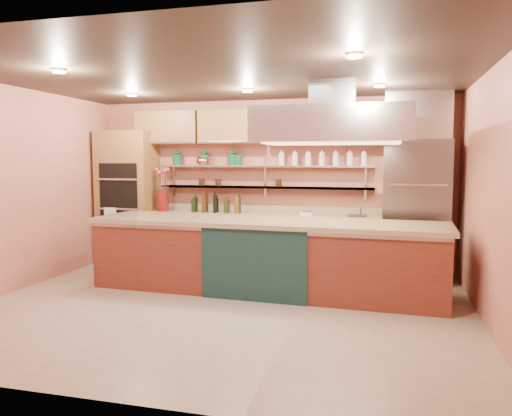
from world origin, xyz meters
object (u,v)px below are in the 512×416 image
(refrigerator, at_px, (415,210))
(kitchen_scale, at_px, (306,212))
(green_canister, at_px, (238,160))
(flower_vase, at_px, (163,201))
(island, at_px, (265,256))
(copper_kettle, at_px, (202,161))

(refrigerator, distance_m, kitchen_scale, 1.65)
(refrigerator, distance_m, green_canister, 2.96)
(flower_vase, bearing_deg, green_canister, 9.76)
(island, bearing_deg, flower_vase, 151.27)
(flower_vase, distance_m, green_canister, 1.47)
(refrigerator, bearing_deg, copper_kettle, 176.23)
(refrigerator, relative_size, copper_kettle, 11.18)
(refrigerator, xyz_separation_m, flower_vase, (-4.13, 0.01, 0.06))
(flower_vase, height_order, green_canister, green_canister)
(flower_vase, xyz_separation_m, green_canister, (1.28, 0.22, 0.70))
(refrigerator, xyz_separation_m, copper_kettle, (-3.49, 0.23, 0.74))
(flower_vase, bearing_deg, refrigerator, -0.14)
(flower_vase, height_order, copper_kettle, copper_kettle)
(island, height_order, flower_vase, flower_vase)
(refrigerator, height_order, green_canister, refrigerator)
(kitchen_scale, relative_size, copper_kettle, 0.95)
(refrigerator, relative_size, flower_vase, 5.98)
(kitchen_scale, bearing_deg, island, -117.63)
(copper_kettle, bearing_deg, kitchen_scale, -6.81)
(green_canister, bearing_deg, kitchen_scale, -10.38)
(island, bearing_deg, refrigerator, 34.99)
(flower_vase, relative_size, green_canister, 2.03)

